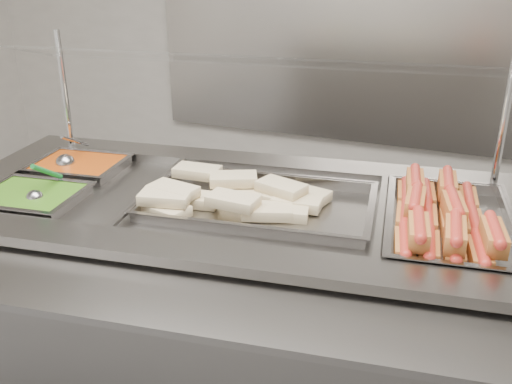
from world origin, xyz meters
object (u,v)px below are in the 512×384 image
at_px(sneeze_guard, 258,66).
at_px(ladle, 66,162).
at_px(serving_spoon, 37,193).
at_px(steam_counter, 242,317).
at_px(pan_hotdogs, 449,231).
at_px(pan_wraps, 259,207).

height_order(sneeze_guard, ladle, sneeze_guard).
bearing_deg(serving_spoon, steam_counter, 21.16).
relative_size(steam_counter, ladle, 9.98).
height_order(pan_hotdogs, serving_spoon, serving_spoon).
relative_size(pan_wraps, ladle, 3.68).
xyz_separation_m(steam_counter, serving_spoon, (-0.66, -0.25, 0.51)).
height_order(sneeze_guard, pan_hotdogs, sneeze_guard).
relative_size(steam_counter, pan_hotdogs, 3.34).
height_order(ladle, serving_spoon, ladle).
bearing_deg(serving_spoon, ladle, 111.48).
bearing_deg(serving_spoon, pan_wraps, 19.98).
bearing_deg(sneeze_guard, pan_wraps, -67.19).
relative_size(steam_counter, sneeze_guard, 1.18).
height_order(steam_counter, sneeze_guard, sneeze_guard).
distance_m(steam_counter, ladle, 0.93).
xyz_separation_m(pan_wraps, serving_spoon, (-0.73, -0.26, 0.04)).
relative_size(ladle, serving_spoon, 1.10).
bearing_deg(ladle, sneeze_guard, 14.78).
bearing_deg(pan_hotdogs, pan_wraps, -172.54).
height_order(sneeze_guard, pan_wraps, sneeze_guard).
height_order(sneeze_guard, serving_spoon, sneeze_guard).
bearing_deg(pan_hotdogs, steam_counter, -172.54).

